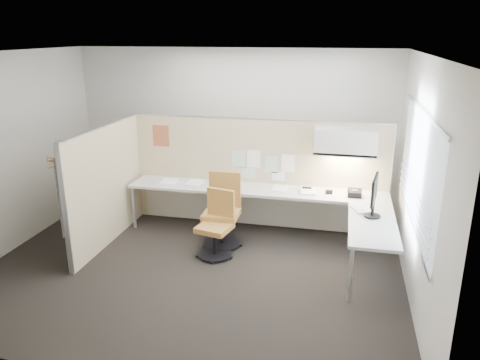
% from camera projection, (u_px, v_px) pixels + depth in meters
% --- Properties ---
extents(floor, '(5.50, 4.50, 0.01)m').
position_uv_depth(floor, '(195.00, 265.00, 6.39)').
color(floor, black).
rests_on(floor, ground).
extents(ceiling, '(5.50, 4.50, 0.01)m').
position_uv_depth(ceiling, '(188.00, 53.00, 5.54)').
color(ceiling, white).
rests_on(ceiling, wall_back).
extents(wall_back, '(5.50, 0.02, 2.80)m').
position_uv_depth(wall_back, '(233.00, 132.00, 8.06)').
color(wall_back, beige).
rests_on(wall_back, ground).
extents(wall_front, '(5.50, 0.02, 2.80)m').
position_uv_depth(wall_front, '(106.00, 240.00, 3.88)').
color(wall_front, beige).
rests_on(wall_front, ground).
extents(wall_left, '(0.02, 4.50, 2.80)m').
position_uv_depth(wall_left, '(5.00, 155.00, 6.54)').
color(wall_left, beige).
rests_on(wall_left, ground).
extents(wall_right, '(0.02, 4.50, 2.80)m').
position_uv_depth(wall_right, '(419.00, 181.00, 5.39)').
color(wall_right, beige).
rests_on(wall_right, ground).
extents(window_pane, '(0.01, 2.80, 1.30)m').
position_uv_depth(window_pane, '(418.00, 169.00, 5.35)').
color(window_pane, '#9CA9B6').
rests_on(window_pane, wall_right).
extents(partition_back, '(4.10, 0.06, 1.75)m').
position_uv_depth(partition_back, '(257.00, 173.00, 7.50)').
color(partition_back, beige).
rests_on(partition_back, floor).
extents(partition_left, '(0.06, 2.20, 1.75)m').
position_uv_depth(partition_left, '(107.00, 186.00, 6.91)').
color(partition_left, beige).
rests_on(partition_left, floor).
extents(desk, '(4.00, 2.07, 0.73)m').
position_uv_depth(desk, '(276.00, 201.00, 7.06)').
color(desk, beige).
rests_on(desk, floor).
extents(overhead_bin, '(0.90, 0.36, 0.38)m').
position_uv_depth(overhead_bin, '(346.00, 142.00, 6.83)').
color(overhead_bin, beige).
rests_on(overhead_bin, partition_back).
extents(task_light_strip, '(0.60, 0.06, 0.02)m').
position_uv_depth(task_light_strip, '(345.00, 156.00, 6.89)').
color(task_light_strip, '#FFEABF').
rests_on(task_light_strip, overhead_bin).
extents(pinned_papers, '(1.01, 0.00, 0.47)m').
position_uv_depth(pinned_papers, '(262.00, 165.00, 7.40)').
color(pinned_papers, '#8CBF8C').
rests_on(pinned_papers, partition_back).
extents(poster, '(0.28, 0.00, 0.35)m').
position_uv_depth(poster, '(161.00, 136.00, 7.64)').
color(poster, orange).
rests_on(poster, partition_back).
extents(chair_left, '(0.52, 0.53, 0.93)m').
position_uv_depth(chair_left, '(217.00, 226.00, 6.58)').
color(chair_left, black).
rests_on(chair_left, floor).
extents(chair_right, '(0.56, 0.56, 1.06)m').
position_uv_depth(chair_right, '(223.00, 212.00, 6.90)').
color(chair_right, black).
rests_on(chair_right, floor).
extents(monitor, '(0.22, 0.52, 0.54)m').
position_uv_depth(monitor, '(374.00, 194.00, 6.02)').
color(monitor, black).
rests_on(monitor, desk).
extents(phone, '(0.21, 0.20, 0.12)m').
position_uv_depth(phone, '(354.00, 193.00, 6.87)').
color(phone, black).
rests_on(phone, desk).
extents(stapler, '(0.14, 0.04, 0.05)m').
position_uv_depth(stapler, '(307.00, 189.00, 7.14)').
color(stapler, black).
rests_on(stapler, desk).
extents(tape_dispenser, '(0.11, 0.08, 0.06)m').
position_uv_depth(tape_dispenser, '(329.00, 192.00, 6.98)').
color(tape_dispenser, black).
rests_on(tape_dispenser, desk).
extents(coat_hook, '(0.18, 0.42, 1.28)m').
position_uv_depth(coat_hook, '(58.00, 168.00, 5.83)').
color(coat_hook, silver).
rests_on(coat_hook, partition_left).
extents(paper_stack_0, '(0.24, 0.31, 0.04)m').
position_uv_depth(paper_stack_0, '(169.00, 182.00, 7.48)').
color(paper_stack_0, white).
rests_on(paper_stack_0, desk).
extents(paper_stack_1, '(0.25, 0.32, 0.02)m').
position_uv_depth(paper_stack_1, '(194.00, 183.00, 7.46)').
color(paper_stack_1, white).
rests_on(paper_stack_1, desk).
extents(paper_stack_2, '(0.26, 0.32, 0.05)m').
position_uv_depth(paper_stack_2, '(231.00, 187.00, 7.23)').
color(paper_stack_2, white).
rests_on(paper_stack_2, desk).
extents(paper_stack_3, '(0.24, 0.31, 0.02)m').
position_uv_depth(paper_stack_3, '(280.00, 189.00, 7.20)').
color(paper_stack_3, white).
rests_on(paper_stack_3, desk).
extents(paper_stack_4, '(0.26, 0.33, 0.03)m').
position_uv_depth(paper_stack_4, '(308.00, 191.00, 7.05)').
color(paper_stack_4, white).
rests_on(paper_stack_4, desk).
extents(paper_stack_5, '(0.32, 0.36, 0.02)m').
position_uv_depth(paper_stack_5, '(362.00, 209.00, 6.35)').
color(paper_stack_5, white).
rests_on(paper_stack_5, desk).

